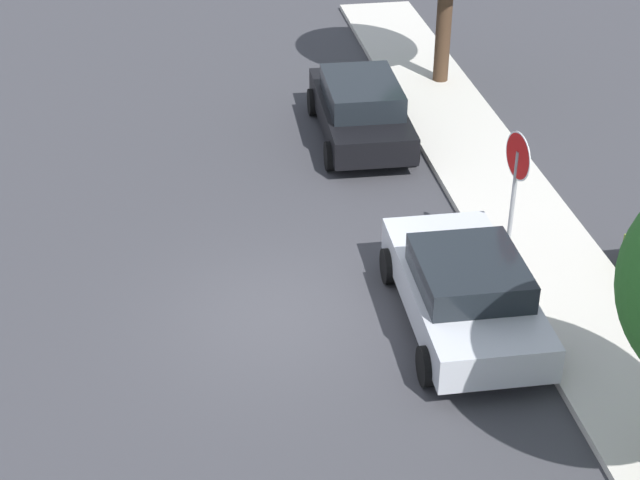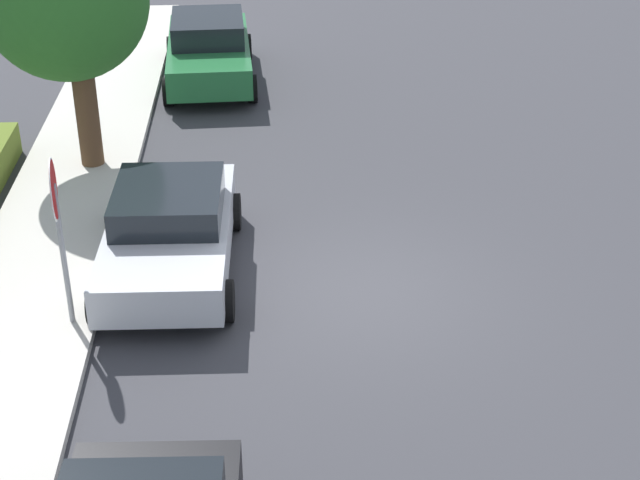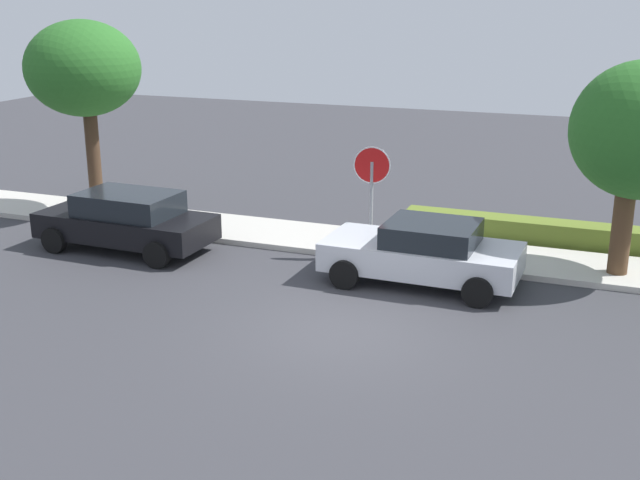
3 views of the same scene
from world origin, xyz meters
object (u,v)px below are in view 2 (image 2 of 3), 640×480
Objects in this scene: parked_car_silver at (169,231)px; street_tree_mid_block at (65,1)px; parked_car_green at (209,49)px; stop_sign at (57,214)px.

parked_car_silver is 0.89× the size of street_tree_mid_block.
stop_sign is at bearing 171.79° from parked_car_green.
street_tree_mid_block is (5.77, 0.71, 1.39)m from stop_sign.
street_tree_mid_block reaches higher than parked_car_green.
stop_sign is 10.79m from parked_car_green.
stop_sign reaches higher than parked_car_silver.
parked_car_silver is at bearing -39.01° from stop_sign.
parked_car_silver is (1.62, -1.31, -1.16)m from stop_sign.
street_tree_mid_block is at bearing 26.02° from parked_car_silver.
parked_car_green is (9.00, -0.22, 0.06)m from parked_car_silver.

